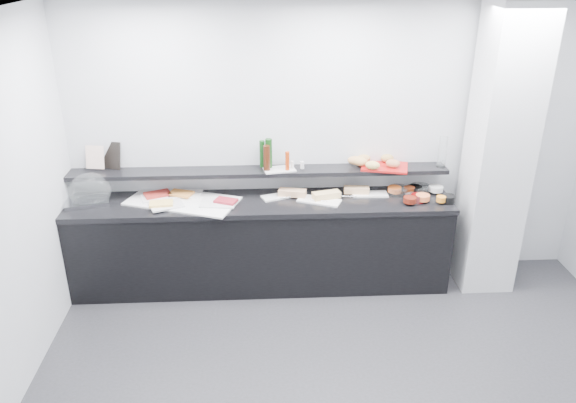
{
  "coord_description": "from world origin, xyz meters",
  "views": [
    {
      "loc": [
        -0.69,
        -3.13,
        3.05
      ],
      "look_at": [
        -0.45,
        1.45,
        1.0
      ],
      "focal_mm": 35.0,
      "sensor_mm": 36.0,
      "label": 1
    }
  ],
  "objects_px": {
    "sandwich_plate_mid": "(319,201)",
    "carafe": "(442,152)",
    "condiment_tray": "(279,169)",
    "cloche_base": "(87,202)",
    "bread_tray": "(384,167)",
    "framed_print": "(109,155)"
  },
  "relations": [
    {
      "from": "condiment_tray",
      "to": "bread_tray",
      "type": "distance_m",
      "value": 1.01
    },
    {
      "from": "framed_print",
      "to": "condiment_tray",
      "type": "bearing_deg",
      "value": 16.0
    },
    {
      "from": "condiment_tray",
      "to": "carafe",
      "type": "bearing_deg",
      "value": -10.93
    },
    {
      "from": "sandwich_plate_mid",
      "to": "condiment_tray",
      "type": "bearing_deg",
      "value": 175.68
    },
    {
      "from": "condiment_tray",
      "to": "cloche_base",
      "type": "bearing_deg",
      "value": 173.04
    },
    {
      "from": "sandwich_plate_mid",
      "to": "carafe",
      "type": "height_order",
      "value": "carafe"
    },
    {
      "from": "carafe",
      "to": "sandwich_plate_mid",
      "type": "bearing_deg",
      "value": -170.63
    },
    {
      "from": "sandwich_plate_mid",
      "to": "framed_print",
      "type": "relative_size",
      "value": 1.53
    },
    {
      "from": "framed_print",
      "to": "carafe",
      "type": "height_order",
      "value": "carafe"
    },
    {
      "from": "cloche_base",
      "to": "bread_tray",
      "type": "bearing_deg",
      "value": -10.06
    },
    {
      "from": "cloche_base",
      "to": "sandwich_plate_mid",
      "type": "height_order",
      "value": "cloche_base"
    },
    {
      "from": "condiment_tray",
      "to": "bread_tray",
      "type": "xyz_separation_m",
      "value": [
        1.01,
        0.01,
        0.0
      ]
    },
    {
      "from": "framed_print",
      "to": "bread_tray",
      "type": "height_order",
      "value": "framed_print"
    },
    {
      "from": "framed_print",
      "to": "bread_tray",
      "type": "xyz_separation_m",
      "value": [
        2.63,
        -0.13,
        -0.12
      ]
    },
    {
      "from": "cloche_base",
      "to": "framed_print",
      "type": "height_order",
      "value": "framed_print"
    },
    {
      "from": "framed_print",
      "to": "sandwich_plate_mid",
      "type": "bearing_deg",
      "value": 11.54
    },
    {
      "from": "cloche_base",
      "to": "condiment_tray",
      "type": "bearing_deg",
      "value": -8.85
    },
    {
      "from": "cloche_base",
      "to": "condiment_tray",
      "type": "xyz_separation_m",
      "value": [
        1.79,
        0.13,
        0.24
      ]
    },
    {
      "from": "framed_print",
      "to": "condiment_tray",
      "type": "relative_size",
      "value": 0.89
    },
    {
      "from": "cloche_base",
      "to": "sandwich_plate_mid",
      "type": "relative_size",
      "value": 0.99
    },
    {
      "from": "cloche_base",
      "to": "bread_tray",
      "type": "distance_m",
      "value": 2.82
    },
    {
      "from": "condiment_tray",
      "to": "sandwich_plate_mid",
      "type": "bearing_deg",
      "value": -38.61
    }
  ]
}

